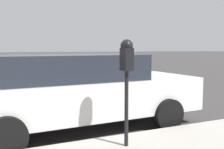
{
  "coord_description": "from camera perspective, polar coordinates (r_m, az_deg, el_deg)",
  "views": [
    {
      "loc": [
        -6.18,
        1.36,
        1.64
      ],
      "look_at": [
        -2.23,
        -0.42,
        1.21
      ],
      "focal_mm": 42.0,
      "sensor_mm": 36.0,
      "label": 1
    }
  ],
  "objects": [
    {
      "name": "parking_meter",
      "position": [
        3.92,
        3.2,
        2.08
      ],
      "size": [
        0.21,
        0.19,
        1.63
      ],
      "color": "black",
      "rests_on": "sidewalk"
    },
    {
      "name": "car_white",
      "position": [
        5.35,
        -7.18,
        -3.32
      ],
      "size": [
        2.12,
        4.94,
        1.52
      ],
      "rotation": [
        0.0,
        0.0,
        3.18
      ],
      "color": "silver",
      "rests_on": "ground_plane"
    },
    {
      "name": "ground_plane",
      "position": [
        6.54,
        -11.63,
        -8.92
      ],
      "size": [
        220.0,
        220.0,
        0.0
      ],
      "primitive_type": "plane",
      "color": "#3D3A3A"
    }
  ]
}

